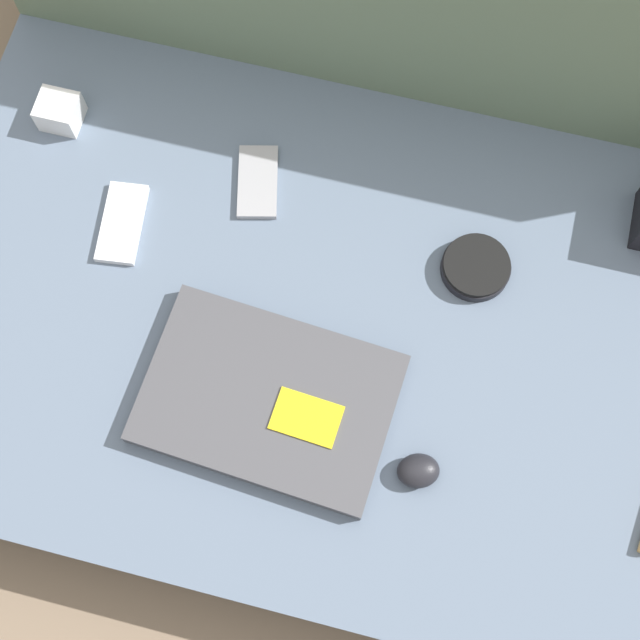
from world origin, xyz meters
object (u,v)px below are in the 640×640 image
object	(u,v)px
computer_mouse	(418,471)
charger_brick	(60,112)
laptop	(269,399)
phone_silver	(258,182)
speaker_puck	(476,267)
phone_black	(122,223)

from	to	relation	value
computer_mouse	charger_brick	distance (m)	0.75
laptop	phone_silver	distance (m)	0.33
laptop	computer_mouse	xyz separation A→B (m)	(0.22, -0.05, 0.00)
speaker_puck	phone_black	world-z (taller)	speaker_puck
computer_mouse	charger_brick	bearing A→B (deg)	127.95
phone_silver	charger_brick	xyz separation A→B (m)	(-0.32, 0.03, 0.02)
speaker_puck	charger_brick	world-z (taller)	charger_brick
laptop	phone_black	world-z (taller)	laptop
charger_brick	laptop	bearing A→B (deg)	-39.69
computer_mouse	speaker_puck	world-z (taller)	computer_mouse
phone_black	charger_brick	distance (m)	0.20
speaker_puck	phone_black	xyz separation A→B (m)	(-0.51, -0.06, -0.01)
computer_mouse	phone_silver	world-z (taller)	computer_mouse
laptop	computer_mouse	bearing A→B (deg)	-7.98
speaker_puck	charger_brick	distance (m)	0.66
speaker_puck	phone_silver	xyz separation A→B (m)	(-0.34, 0.06, -0.01)
laptop	charger_brick	world-z (taller)	charger_brick
speaker_puck	phone_silver	distance (m)	0.34
laptop	charger_brick	size ratio (longest dim) A/B	5.85
laptop	computer_mouse	distance (m)	0.22
computer_mouse	phone_black	bearing A→B (deg)	132.98
speaker_puck	phone_black	bearing A→B (deg)	-173.81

